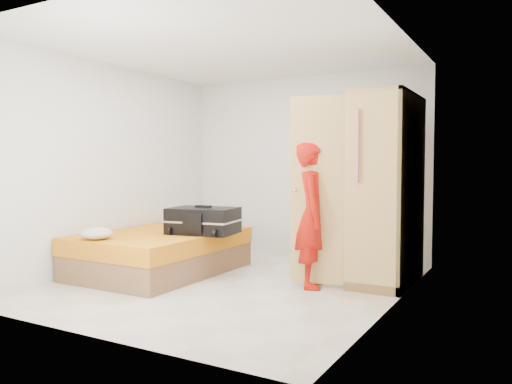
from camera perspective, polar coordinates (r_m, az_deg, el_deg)
The scene contains 7 objects.
room at distance 5.51m, azimuth -2.94°, elevation 2.88°, with size 4.00×4.02×2.60m.
bed at distance 6.27m, azimuth -10.82°, elevation -6.78°, with size 1.42×2.02×0.50m.
wardrobe at distance 5.72m, azimuth 14.17°, elevation -0.22°, with size 1.16×1.31×2.10m.
person at distance 5.41m, azimuth 6.50°, elevation -2.59°, with size 0.57×0.38×1.57m, color red.
suitcase at distance 6.02m, azimuth -6.05°, elevation -3.28°, with size 0.88×0.70×0.34m.
round_cushion at distance 5.79m, azimuth -17.76°, elevation -4.53°, with size 0.35×0.35×0.13m, color beige.
pillow at distance 6.87m, azimuth -6.01°, elevation -3.37°, with size 0.56×0.28×0.10m, color beige.
Camera 1 is at (2.94, -4.66, 1.31)m, focal length 35.00 mm.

